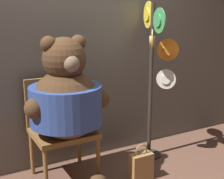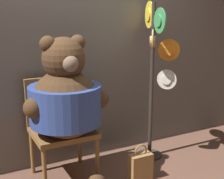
{
  "view_description": "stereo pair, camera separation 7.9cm",
  "coord_description": "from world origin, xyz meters",
  "px_view_note": "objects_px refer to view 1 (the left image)",
  "views": [
    {
      "loc": [
        -1.25,
        -2.5,
        1.61
      ],
      "look_at": [
        0.21,
        0.16,
        0.86
      ],
      "focal_mm": 50.0,
      "sensor_mm": 36.0,
      "label": 1
    },
    {
      "loc": [
        -1.18,
        -2.54,
        1.61
      ],
      "look_at": [
        0.21,
        0.16,
        0.86
      ],
      "focal_mm": 50.0,
      "sensor_mm": 36.0,
      "label": 2
    }
  ],
  "objects_px": {
    "chair": "(60,123)",
    "handbag_on_ground": "(141,166)",
    "teddy_bear": "(66,100)",
    "hat_display_rack": "(155,67)"
  },
  "relations": [
    {
      "from": "chair",
      "to": "handbag_on_ground",
      "type": "xyz_separation_m",
      "value": [
        0.64,
        -0.48,
        -0.4
      ]
    },
    {
      "from": "chair",
      "to": "teddy_bear",
      "type": "distance_m",
      "value": 0.33
    },
    {
      "from": "hat_display_rack",
      "to": "handbag_on_ground",
      "type": "xyz_separation_m",
      "value": [
        -0.41,
        -0.38,
        -0.89
      ]
    },
    {
      "from": "chair",
      "to": "hat_display_rack",
      "type": "bearing_deg",
      "value": -5.84
    },
    {
      "from": "teddy_bear",
      "to": "chair",
      "type": "bearing_deg",
      "value": 92.99
    },
    {
      "from": "chair",
      "to": "hat_display_rack",
      "type": "relative_size",
      "value": 0.57
    },
    {
      "from": "chair",
      "to": "handbag_on_ground",
      "type": "relative_size",
      "value": 2.6
    },
    {
      "from": "chair",
      "to": "teddy_bear",
      "type": "xyz_separation_m",
      "value": [
        0.01,
        -0.17,
        0.28
      ]
    },
    {
      "from": "teddy_bear",
      "to": "handbag_on_ground",
      "type": "height_order",
      "value": "teddy_bear"
    },
    {
      "from": "hat_display_rack",
      "to": "handbag_on_ground",
      "type": "relative_size",
      "value": 4.57
    }
  ]
}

